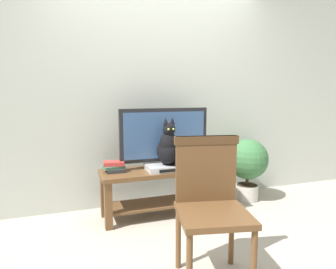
{
  "coord_description": "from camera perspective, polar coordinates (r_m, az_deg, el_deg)",
  "views": [
    {
      "loc": [
        -1.0,
        -2.37,
        1.29
      ],
      "look_at": [
        -0.02,
        0.48,
        0.87
      ],
      "focal_mm": 32.25,
      "sensor_mm": 36.0,
      "label": 1
    }
  ],
  "objects": [
    {
      "name": "book_stack",
      "position": [
        3.09,
        -10.11,
        -6.02
      ],
      "size": [
        0.23,
        0.17,
        0.1
      ],
      "color": "#2D2D33",
      "rests_on": "tv_stand"
    },
    {
      "name": "wooden_chair",
      "position": [
        2.15,
        7.96,
        -11.65
      ],
      "size": [
        0.55,
        0.55,
        0.98
      ],
      "color": "brown",
      "rests_on": "ground"
    },
    {
      "name": "tv",
      "position": [
        3.17,
        -0.69,
        -0.46
      ],
      "size": [
        0.95,
        0.2,
        0.63
      ],
      "color": "black",
      "rests_on": "tv_stand"
    },
    {
      "name": "back_wall",
      "position": [
        3.52,
        -2.53,
        9.76
      ],
      "size": [
        7.0,
        0.12,
        2.8
      ],
      "primitive_type": "cube",
      "color": "#B7BCB2",
      "rests_on": "ground"
    },
    {
      "name": "tv_stand",
      "position": [
        3.21,
        -0.29,
        -9.08
      ],
      "size": [
        1.36,
        0.42,
        0.5
      ],
      "color": "brown",
      "rests_on": "ground"
    },
    {
      "name": "ground_plane",
      "position": [
        2.88,
        3.62,
        -18.63
      ],
      "size": [
        12.0,
        12.0,
        0.0
      ],
      "primitive_type": "plane",
      "color": "#ADA393"
    },
    {
      "name": "potted_plant",
      "position": [
        3.73,
        14.83,
        -5.24
      ],
      "size": [
        0.48,
        0.48,
        0.74
      ],
      "color": "beige",
      "rests_on": "ground"
    },
    {
      "name": "media_box",
      "position": [
        3.12,
        -0.12,
        -6.16
      ],
      "size": [
        0.44,
        0.29,
        0.06
      ],
      "color": "#BCBCC1",
      "rests_on": "tv_stand"
    },
    {
      "name": "cat",
      "position": [
        3.06,
        -0.0,
        -2.41
      ],
      "size": [
        0.21,
        0.36,
        0.49
      ],
      "color": "black",
      "rests_on": "media_box"
    }
  ]
}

